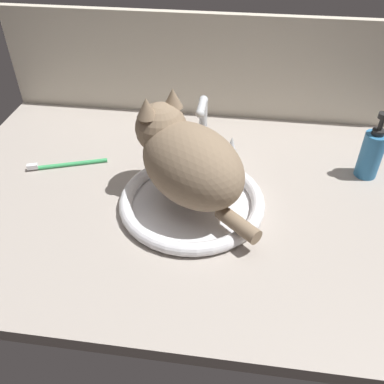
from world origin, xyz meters
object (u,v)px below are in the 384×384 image
soap_pump_bottle (371,153)px  toothbrush (66,164)px  sink_basin (192,201)px  faucet (203,135)px  cat (185,158)px

soap_pump_bottle → toothbrush: bearing=-174.8°
sink_basin → soap_pump_bottle: bearing=23.3°
faucet → soap_pump_bottle: (40.49, -1.98, -0.38)cm
cat → soap_pump_bottle: cat is taller
faucet → toothbrush: (-33.54, -8.70, -6.01)cm
faucet → cat: 18.74cm
sink_basin → cat: bearing=138.3°
faucet → sink_basin: bearing=-90.0°
sink_basin → toothbrush: bearing=162.3°
sink_basin → soap_pump_bottle: size_ratio=1.91×
faucet → cat: (-1.65, -17.91, 5.29)cm
sink_basin → cat: cat is taller
faucet → toothbrush: faucet is taller
soap_pump_bottle → faucet: bearing=177.2°
sink_basin → soap_pump_bottle: soap_pump_bottle is taller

